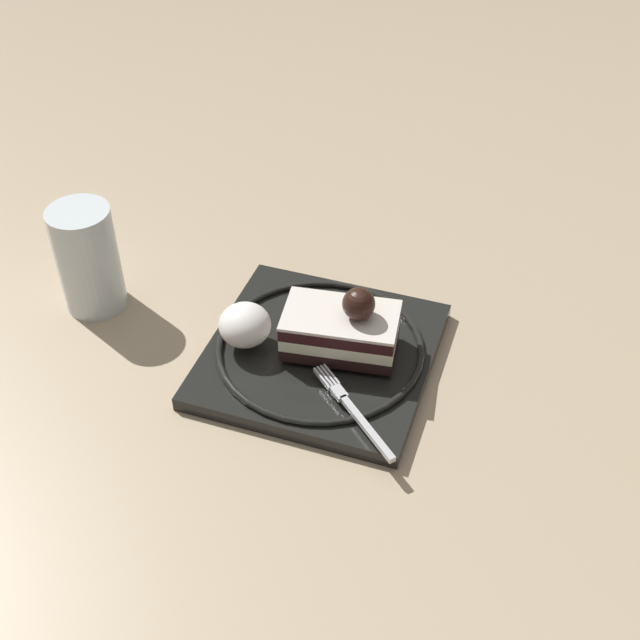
% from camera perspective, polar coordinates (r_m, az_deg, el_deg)
% --- Properties ---
extents(ground_plane, '(2.40, 2.40, 0.00)m').
position_cam_1_polar(ground_plane, '(0.79, 1.00, -1.92)').
color(ground_plane, tan).
extents(dessert_plate, '(0.22, 0.22, 0.02)m').
position_cam_1_polar(dessert_plate, '(0.78, -0.00, -2.24)').
color(dessert_plate, black).
rests_on(dessert_plate, ground_plane).
extents(cake_slice, '(0.08, 0.11, 0.07)m').
position_cam_1_polar(cake_slice, '(0.75, 1.52, -0.55)').
color(cake_slice, black).
rests_on(cake_slice, dessert_plate).
extents(whipped_cream_dollop, '(0.05, 0.05, 0.04)m').
position_cam_1_polar(whipped_cream_dollop, '(0.76, -5.14, -0.33)').
color(whipped_cream_dollop, white).
rests_on(whipped_cream_dollop, dessert_plate).
extents(fork, '(0.08, 0.10, 0.00)m').
position_cam_1_polar(fork, '(0.71, 2.15, -6.04)').
color(fork, silver).
rests_on(fork, dessert_plate).
extents(drink_glass_near, '(0.06, 0.06, 0.11)m').
position_cam_1_polar(drink_glass_near, '(0.84, -15.48, 3.78)').
color(drink_glass_near, silver).
rests_on(drink_glass_near, ground_plane).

